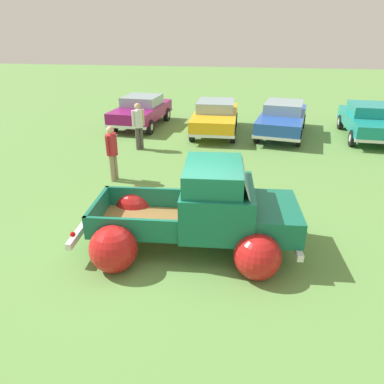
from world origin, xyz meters
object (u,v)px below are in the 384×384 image
at_px(vintage_pickup_truck, 205,216).
at_px(lane_cone_0, 246,200).
at_px(show_car_0, 142,110).
at_px(show_car_2, 283,117).
at_px(show_car_3, 368,120).
at_px(show_car_1, 215,116).
at_px(spectator_0, 112,150).
at_px(spectator_1, 138,123).

relative_size(vintage_pickup_truck, lane_cone_0, 7.52).
bearing_deg(show_car_0, show_car_2, 89.52).
distance_m(show_car_0, show_car_3, 10.27).
relative_size(show_car_1, show_car_2, 0.89).
bearing_deg(spectator_0, show_car_2, 61.61).
xyz_separation_m(show_car_0, show_car_3, (10.26, -0.47, -0.00)).
relative_size(vintage_pickup_truck, show_car_2, 0.96).
relative_size(vintage_pickup_truck, spectator_0, 2.74).
xyz_separation_m(show_car_2, lane_cone_0, (-1.43, -7.68, -0.47)).
bearing_deg(show_car_2, spectator_0, -32.08).
relative_size(show_car_0, show_car_3, 0.95).
xyz_separation_m(vintage_pickup_truck, lane_cone_0, (0.88, 1.81, -0.45)).
xyz_separation_m(spectator_0, spectator_1, (-0.12, 3.17, 0.05)).
bearing_deg(spectator_0, show_car_1, 80.21).
distance_m(vintage_pickup_truck, show_car_0, 10.93).
bearing_deg(spectator_1, show_car_1, -88.57).
xyz_separation_m(show_car_0, spectator_1, (0.95, -3.60, 0.26)).
height_order(show_car_3, spectator_0, spectator_0).
bearing_deg(lane_cone_0, show_car_3, 56.91).
relative_size(show_car_0, spectator_0, 2.47).
distance_m(show_car_0, spectator_0, 6.86).
bearing_deg(vintage_pickup_truck, spectator_1, 113.69).
relative_size(show_car_0, spectator_1, 2.36).
relative_size(show_car_3, lane_cone_0, 7.11).
height_order(show_car_1, show_car_2, same).
bearing_deg(show_car_1, show_car_3, 91.22).
distance_m(vintage_pickup_truck, spectator_1, 7.28).
relative_size(show_car_1, spectator_1, 2.43).
height_order(vintage_pickup_truck, spectator_1, vintage_pickup_truck).
distance_m(show_car_1, show_car_3, 6.60).
bearing_deg(show_car_1, spectator_0, -24.19).
bearing_deg(vintage_pickup_truck, show_car_3, 54.16).
bearing_deg(show_car_3, spectator_0, -52.77).
bearing_deg(lane_cone_0, vintage_pickup_truck, -115.99).
bearing_deg(show_car_3, vintage_pickup_truck, -29.00).
distance_m(vintage_pickup_truck, lane_cone_0, 2.06).
height_order(show_car_0, lane_cone_0, show_car_0).
bearing_deg(show_car_0, show_car_3, 91.59).
bearing_deg(show_car_3, spectator_1, -68.64).
bearing_deg(show_car_0, show_car_1, 83.06).
bearing_deg(vintage_pickup_truck, lane_cone_0, 60.00).
xyz_separation_m(show_car_1, show_car_2, (2.98, 0.18, 0.00)).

